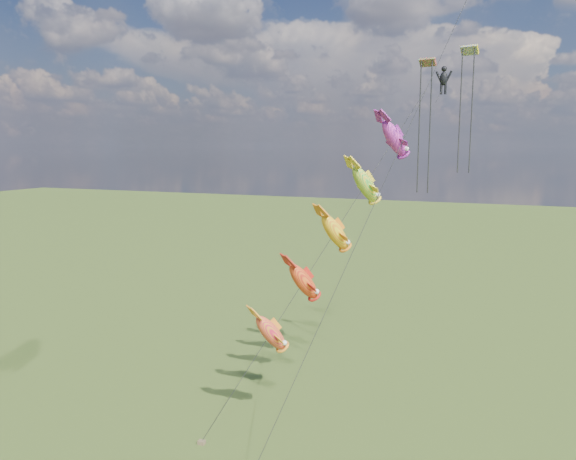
% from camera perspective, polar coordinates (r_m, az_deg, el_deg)
% --- Properties ---
extents(fish_windsock_rig, '(10.06, 12.54, 20.35)m').
position_cam_1_polar(fish_windsock_rig, '(34.29, 4.77, -0.27)').
color(fish_windsock_rig, brown).
rests_on(fish_windsock_rig, ground).
extents(parafoil_rig, '(8.84, 15.70, 26.06)m').
position_cam_1_polar(parafoil_rig, '(35.29, 15.18, 13.21)').
color(parafoil_rig, brown).
rests_on(parafoil_rig, ground).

